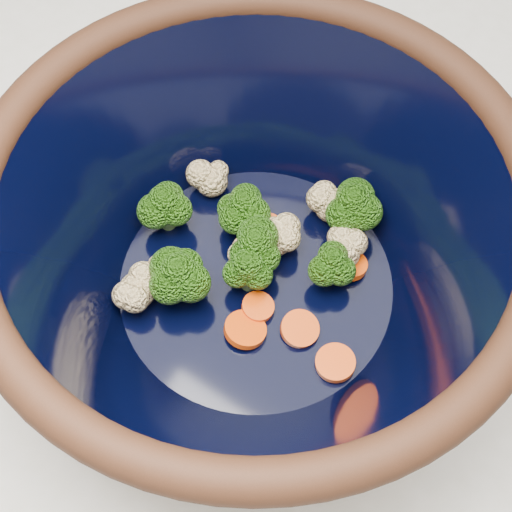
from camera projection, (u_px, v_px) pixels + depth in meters
The scene contains 4 objects.
ground at pixel (256, 469), 1.42m from camera, with size 3.00×3.00×0.00m, color #9E7A54.
counter at pixel (256, 395), 1.03m from camera, with size 1.20×1.20×0.90m, color silver.
mixing_bowl at pixel (256, 245), 0.52m from camera, with size 0.46×0.46×0.17m.
vegetable_pile at pixel (252, 238), 0.56m from camera, with size 0.22×0.19×0.05m.
Camera 1 is at (0.19, -0.28, 1.45)m, focal length 50.00 mm.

